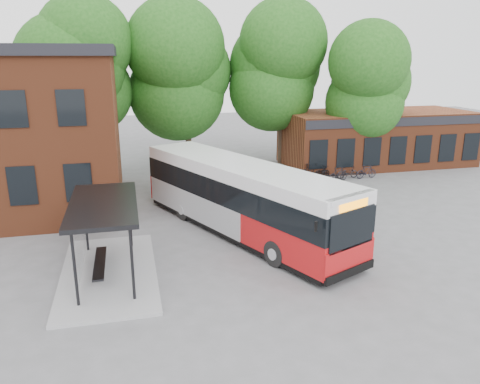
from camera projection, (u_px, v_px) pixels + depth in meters
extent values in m
plane|color=#5C5C5E|center=(220.00, 253.00, 19.74)|extent=(100.00, 100.00, 0.00)
imported|color=#21222C|center=(291.00, 179.00, 29.70)|extent=(1.81, 0.65, 0.95)
imported|color=black|center=(295.00, 177.00, 30.40)|extent=(1.57, 0.86, 0.91)
imported|color=black|center=(319.00, 173.00, 31.45)|extent=(1.68, 1.10, 0.84)
imported|color=black|center=(310.00, 171.00, 31.70)|extent=(1.80, 0.95, 1.04)
imported|color=black|center=(321.00, 173.00, 31.52)|extent=(1.73, 1.20, 0.86)
imported|color=black|center=(338.00, 174.00, 30.76)|extent=(1.72, 1.02, 1.00)
imported|color=black|center=(347.00, 172.00, 31.69)|extent=(1.58, 0.66, 0.81)
imported|color=black|center=(366.00, 172.00, 31.65)|extent=(1.59, 0.60, 0.93)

